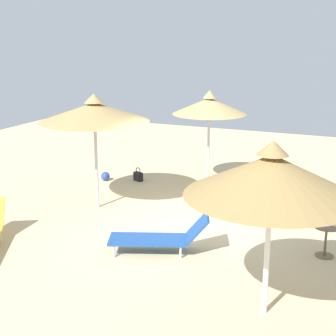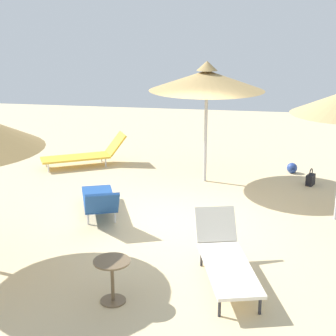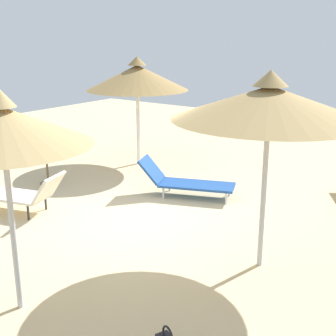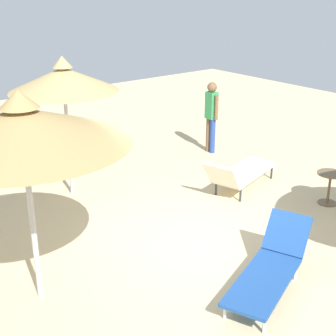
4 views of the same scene
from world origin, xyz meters
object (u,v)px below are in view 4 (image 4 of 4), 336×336
at_px(person_standing_center, 211,113).
at_px(lounge_chair_front, 240,173).
at_px(side_table_round, 330,183).
at_px(parasol_umbrella_far_left, 21,126).
at_px(lounge_chair_near_right, 270,267).
at_px(parasol_umbrella_edge, 63,79).

bearing_deg(person_standing_center, lounge_chair_front, -28.86).
bearing_deg(side_table_round, parasol_umbrella_far_left, -97.29).
relative_size(lounge_chair_near_right, side_table_round, 3.28).
bearing_deg(side_table_round, person_standing_center, 175.65).
distance_m(lounge_chair_near_right, side_table_round, 3.25).
xyz_separation_m(parasol_umbrella_far_left, lounge_chair_near_right, (1.85, 2.62, -2.10)).
relative_size(parasol_umbrella_far_left, side_table_round, 4.51).
bearing_deg(lounge_chair_near_right, parasol_umbrella_edge, -172.31).
xyz_separation_m(lounge_chair_near_right, person_standing_center, (-4.77, 3.32, 0.67)).
xyz_separation_m(lounge_chair_near_right, lounge_chair_front, (-2.64, 2.15, 0.04)).
bearing_deg(parasol_umbrella_edge, lounge_chair_front, 54.03).
height_order(parasol_umbrella_edge, side_table_round, parasol_umbrella_edge).
bearing_deg(side_table_round, parasol_umbrella_edge, -133.88).
height_order(person_standing_center, side_table_round, person_standing_center).
relative_size(parasol_umbrella_edge, person_standing_center, 1.57).
bearing_deg(parasol_umbrella_edge, person_standing_center, 91.59).
bearing_deg(parasol_umbrella_far_left, parasol_umbrella_edge, 144.71).
bearing_deg(lounge_chair_front, parasol_umbrella_edge, -125.97).
bearing_deg(lounge_chair_near_right, lounge_chair_front, 140.82).
distance_m(parasol_umbrella_far_left, lounge_chair_near_right, 3.83).
bearing_deg(parasol_umbrella_far_left, lounge_chair_near_right, 54.79).
bearing_deg(lounge_chair_front, person_standing_center, 151.14).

